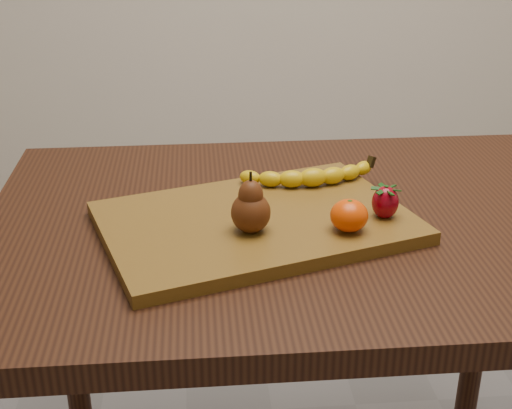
{
  "coord_description": "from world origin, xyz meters",
  "views": [
    {
      "loc": [
        -0.17,
        -0.99,
        1.24
      ],
      "look_at": [
        -0.08,
        -0.04,
        0.8
      ],
      "focal_mm": 50.0,
      "sensor_mm": 36.0,
      "label": 1
    }
  ],
  "objects": [
    {
      "name": "table",
      "position": [
        0.0,
        0.0,
        0.66
      ],
      "size": [
        1.0,
        0.7,
        0.76
      ],
      "color": "black",
      "rests_on": "ground"
    },
    {
      "name": "banana",
      "position": [
        0.02,
        0.07,
        0.8
      ],
      "size": [
        0.2,
        0.08,
        0.03
      ],
      "primitive_type": null,
      "rotation": [
        0.0,
        0.0,
        0.13
      ],
      "color": "#D7B40A",
      "rests_on": "cutting_board"
    },
    {
      "name": "strawberry",
      "position": [
        0.11,
        -0.05,
        0.81
      ],
      "size": [
        0.05,
        0.05,
        0.05
      ],
      "primitive_type": null,
      "rotation": [
        0.0,
        0.0,
        -0.34
      ],
      "color": "maroon",
      "rests_on": "cutting_board"
    },
    {
      "name": "pear",
      "position": [
        -0.09,
        -0.08,
        0.82
      ],
      "size": [
        0.06,
        0.06,
        0.09
      ],
      "primitive_type": null,
      "rotation": [
        0.0,
        0.0,
        0.14
      ],
      "color": "#4F240C",
      "rests_on": "cutting_board"
    },
    {
      "name": "mandarin",
      "position": [
        0.05,
        -0.09,
        0.8
      ],
      "size": [
        0.06,
        0.06,
        0.05
      ],
      "primitive_type": "ellipsoid",
      "rotation": [
        0.0,
        0.0,
        0.02
      ],
      "color": "#E34202",
      "rests_on": "cutting_board"
    },
    {
      "name": "cutting_board",
      "position": [
        -0.08,
        -0.04,
        0.77
      ],
      "size": [
        0.52,
        0.42,
        0.02
      ],
      "primitive_type": "cube",
      "rotation": [
        0.0,
        0.0,
        0.3
      ],
      "color": "brown",
      "rests_on": "table"
    }
  ]
}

